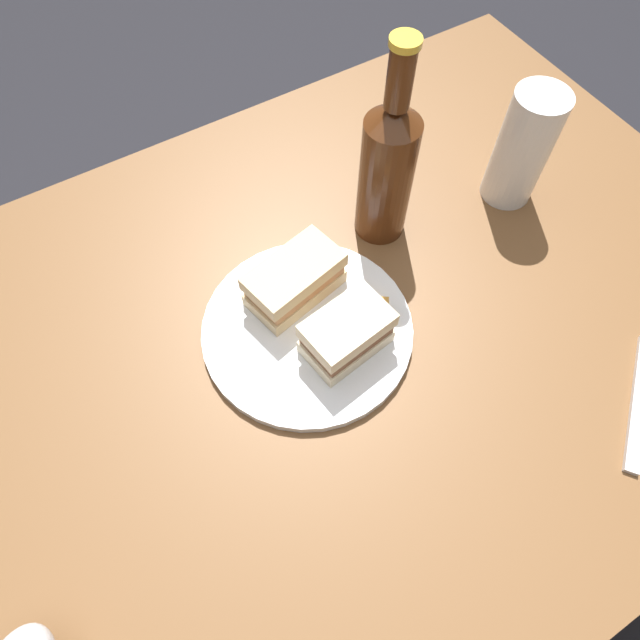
{
  "coord_description": "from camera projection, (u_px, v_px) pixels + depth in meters",
  "views": [
    {
      "loc": [
        0.18,
        0.27,
        1.38
      ],
      "look_at": [
        0.01,
        -0.01,
        0.8
      ],
      "focal_mm": 30.83,
      "sensor_mm": 36.0,
      "label": 1
    }
  ],
  "objects": [
    {
      "name": "potato_wedge_front",
      "position": [
        354.0,
        316.0,
        0.68
      ],
      "size": [
        0.02,
        0.05,
        0.02
      ],
      "primitive_type": "cube",
      "rotation": [
        0.0,
        0.0,
        1.45
      ],
      "color": "#AD702D",
      "rests_on": "plate"
    },
    {
      "name": "dining_table",
      "position": [
        328.0,
        428.0,
        1.03
      ],
      "size": [
        1.21,
        0.85,
        0.77
      ],
      "primitive_type": "cube",
      "color": "brown",
      "rests_on": "ground"
    },
    {
      "name": "plate",
      "position": [
        307.0,
        329.0,
        0.69
      ],
      "size": [
        0.26,
        0.26,
        0.01
      ],
      "primitive_type": "cylinder",
      "color": "white",
      "rests_on": "dining_table"
    },
    {
      "name": "sandwich_half_right",
      "position": [
        295.0,
        280.0,
        0.68
      ],
      "size": [
        0.13,
        0.09,
        0.06
      ],
      "color": "#CCB284",
      "rests_on": "plate"
    },
    {
      "name": "fork",
      "position": [
        639.0,
        401.0,
        0.65
      ],
      "size": [
        0.15,
        0.12,
        0.01
      ],
      "primitive_type": "cube",
      "rotation": [
        0.0,
        0.0,
        0.66
      ],
      "color": "silver",
      "rests_on": "dining_table"
    },
    {
      "name": "sandwich_half_left",
      "position": [
        346.0,
        334.0,
        0.64
      ],
      "size": [
        0.11,
        0.08,
        0.06
      ],
      "color": "beige",
      "rests_on": "plate"
    },
    {
      "name": "cider_bottle",
      "position": [
        387.0,
        168.0,
        0.68
      ],
      "size": [
        0.07,
        0.07,
        0.28
      ],
      "color": "#47230F",
      "rests_on": "dining_table"
    },
    {
      "name": "potato_wedge_middle",
      "position": [
        379.0,
        313.0,
        0.68
      ],
      "size": [
        0.04,
        0.05,
        0.02
      ],
      "primitive_type": "cube",
      "rotation": [
        0.0,
        0.0,
        4.12
      ],
      "color": "#B77F33",
      "rests_on": "plate"
    },
    {
      "name": "potato_wedge_back",
      "position": [
        352.0,
        320.0,
        0.68
      ],
      "size": [
        0.03,
        0.05,
        0.02
      ],
      "primitive_type": "cube",
      "rotation": [
        0.0,
        0.0,
        1.79
      ],
      "color": "gold",
      "rests_on": "plate"
    },
    {
      "name": "ground_plane",
      "position": [
        326.0,
        478.0,
        1.36
      ],
      "size": [
        6.0,
        6.0,
        0.0
      ],
      "primitive_type": "plane",
      "color": "black"
    },
    {
      "name": "pint_glass",
      "position": [
        521.0,
        153.0,
        0.74
      ],
      "size": [
        0.07,
        0.07,
        0.17
      ],
      "color": "white",
      "rests_on": "dining_table"
    }
  ]
}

